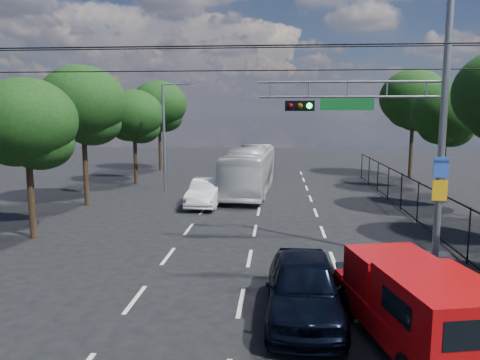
# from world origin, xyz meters

# --- Properties ---
(lane_markings) EXTENTS (6.12, 38.00, 0.01)m
(lane_markings) POSITION_xyz_m (-0.00, 14.00, 0.01)
(lane_markings) COLOR beige
(lane_markings) RESTS_ON ground
(signal_mast) EXTENTS (6.43, 0.39, 9.50)m
(signal_mast) POSITION_xyz_m (5.28, 7.99, 5.24)
(signal_mast) COLOR slate
(signal_mast) RESTS_ON ground
(streetlight_left) EXTENTS (2.09, 0.22, 7.08)m
(streetlight_left) POSITION_xyz_m (-6.33, 22.00, 3.94)
(streetlight_left) COLOR slate
(streetlight_left) RESTS_ON ground
(utility_wires) EXTENTS (22.00, 5.04, 0.74)m
(utility_wires) POSITION_xyz_m (0.00, 8.83, 7.23)
(utility_wires) COLOR black
(utility_wires) RESTS_ON ground
(fence_right) EXTENTS (0.06, 34.03, 2.00)m
(fence_right) POSITION_xyz_m (7.60, 12.17, 1.03)
(fence_right) COLOR black
(fence_right) RESTS_ON ground
(tree_right_d) EXTENTS (4.32, 4.32, 7.02)m
(tree_right_d) POSITION_xyz_m (11.42, 22.02, 4.85)
(tree_right_d) COLOR black
(tree_right_d) RESTS_ON ground
(tree_right_e) EXTENTS (5.28, 5.28, 8.58)m
(tree_right_e) POSITION_xyz_m (11.62, 30.02, 5.94)
(tree_right_e) COLOR black
(tree_right_e) RESTS_ON ground
(tree_left_b) EXTENTS (4.08, 4.08, 6.63)m
(tree_left_b) POSITION_xyz_m (-9.18, 10.02, 4.58)
(tree_left_b) COLOR black
(tree_left_b) RESTS_ON ground
(tree_left_c) EXTENTS (4.80, 4.80, 7.80)m
(tree_left_c) POSITION_xyz_m (-9.78, 17.02, 5.40)
(tree_left_c) COLOR black
(tree_left_c) RESTS_ON ground
(tree_left_d) EXTENTS (4.20, 4.20, 6.83)m
(tree_left_d) POSITION_xyz_m (-9.38, 25.02, 4.72)
(tree_left_d) COLOR black
(tree_left_d) RESTS_ON ground
(tree_left_e) EXTENTS (4.92, 4.92, 7.99)m
(tree_left_e) POSITION_xyz_m (-9.58, 33.02, 5.53)
(tree_left_e) COLOR black
(tree_left_e) RESTS_ON ground
(red_pickup) EXTENTS (2.94, 5.53, 1.96)m
(red_pickup) POSITION_xyz_m (4.03, 1.82, 1.05)
(red_pickup) COLOR black
(red_pickup) RESTS_ON ground
(navy_hatchback) EXTENTS (1.98, 4.79, 1.62)m
(navy_hatchback) POSITION_xyz_m (1.68, 3.23, 0.81)
(navy_hatchback) COLOR black
(navy_hatchback) RESTS_ON ground
(white_bus) EXTENTS (3.11, 10.84, 2.99)m
(white_bus) POSITION_xyz_m (-0.84, 21.86, 1.49)
(white_bus) COLOR silver
(white_bus) RESTS_ON ground
(white_van) EXTENTS (1.80, 4.63, 1.50)m
(white_van) POSITION_xyz_m (-3.01, 17.41, 0.75)
(white_van) COLOR white
(white_van) RESTS_ON ground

